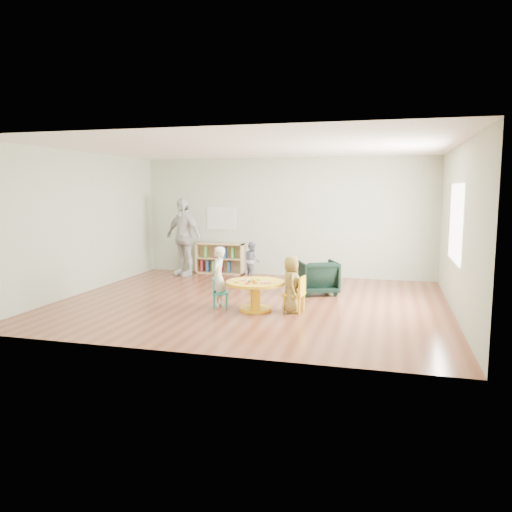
# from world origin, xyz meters

# --- Properties ---
(room) EXTENTS (7.10, 7.00, 2.80)m
(room) POSITION_xyz_m (0.01, 0.00, 1.89)
(room) COLOR brown
(room) RESTS_ON ground
(activity_table) EXTENTS (1.00, 1.00, 0.54)m
(activity_table) POSITION_xyz_m (0.23, -0.58, 0.35)
(activity_table) COLOR yellow
(activity_table) RESTS_ON ground
(kid_chair_left) EXTENTS (0.35, 0.35, 0.52)m
(kid_chair_left) POSITION_xyz_m (-0.46, -0.53, 0.28)
(kid_chair_left) COLOR teal
(kid_chair_left) RESTS_ON ground
(kid_chair_right) EXTENTS (0.36, 0.36, 0.61)m
(kid_chair_right) POSITION_xyz_m (0.94, -0.53, 0.33)
(kid_chair_right) COLOR yellow
(kid_chair_right) RESTS_ON ground
(bookshelf) EXTENTS (1.20, 0.30, 0.75)m
(bookshelf) POSITION_xyz_m (-1.61, 2.86, 0.37)
(bookshelf) COLOR tan
(bookshelf) RESTS_ON ground
(alphabet_poster) EXTENTS (0.74, 0.01, 0.54)m
(alphabet_poster) POSITION_xyz_m (-1.60, 2.98, 1.35)
(alphabet_poster) COLOR white
(alphabet_poster) RESTS_ON ground
(armchair) EXTENTS (0.95, 0.96, 0.67)m
(armchair) POSITION_xyz_m (1.07, 1.03, 0.34)
(armchair) COLOR black
(armchair) RESTS_ON ground
(child_left) EXTENTS (0.28, 0.41, 1.07)m
(child_left) POSITION_xyz_m (-0.46, -0.53, 0.54)
(child_left) COLOR silver
(child_left) RESTS_ON ground
(child_right) EXTENTS (0.40, 0.52, 0.96)m
(child_right) POSITION_xyz_m (0.86, -0.57, 0.48)
(child_right) COLOR yellow
(child_right) RESTS_ON ground
(toddler) EXTENTS (0.53, 0.53, 0.86)m
(toddler) POSITION_xyz_m (-0.64, 2.34, 0.43)
(toddler) COLOR #1D2448
(toddler) RESTS_ON ground
(adult_caretaker) EXTENTS (1.19, 0.84, 1.87)m
(adult_caretaker) POSITION_xyz_m (-2.35, 2.36, 0.93)
(adult_caretaker) COLOR silver
(adult_caretaker) RESTS_ON ground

